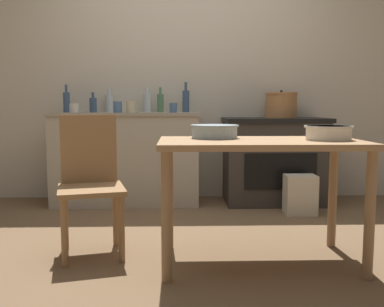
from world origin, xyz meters
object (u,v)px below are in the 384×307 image
at_px(stove, 274,160).
at_px(bottle_mid_left, 110,103).
at_px(mixing_bowl_large, 215,131).
at_px(bottle_left, 160,103).
at_px(cup_end_right, 118,107).
at_px(flour_sack, 300,195).
at_px(stock_pot, 281,105).
at_px(bottle_center_right, 147,103).
at_px(bottle_far_left, 67,102).
at_px(cup_right, 131,107).
at_px(cup_mid_right, 74,108).
at_px(bottle_center, 186,101).
at_px(cup_far_right, 173,108).
at_px(mixing_bowl_small, 328,132).
at_px(work_table, 260,158).
at_px(bottle_center_left, 93,105).
at_px(chair, 90,180).

bearing_deg(stove, bottle_mid_left, 172.14).
height_order(mixing_bowl_large, bottle_left, bottle_left).
bearing_deg(cup_end_right, flour_sack, -11.03).
bearing_deg(stock_pot, bottle_center_right, 175.78).
bearing_deg(bottle_far_left, cup_right, -20.17).
height_order(stove, cup_mid_right, cup_mid_right).
relative_size(stove, bottle_center_right, 4.08).
xyz_separation_m(cup_mid_right, cup_right, (0.53, -0.03, 0.01)).
distance_m(bottle_center, cup_far_right, 0.33).
bearing_deg(mixing_bowl_large, mixing_bowl_small, -13.90).
relative_size(bottle_far_left, bottle_center, 0.90).
distance_m(bottle_left, bottle_center, 0.25).
distance_m(work_table, bottle_center_left, 2.14).
bearing_deg(mixing_bowl_small, stove, 88.28).
bearing_deg(cup_right, bottle_center, 30.37).
bearing_deg(flour_sack, chair, -150.39).
relative_size(work_table, bottle_far_left, 4.48).
distance_m(bottle_far_left, cup_far_right, 1.06).
xyz_separation_m(chair, bottle_center_right, (0.25, 1.57, 0.51)).
height_order(work_table, cup_right, cup_right).
bearing_deg(work_table, mixing_bowl_large, 150.49).
bearing_deg(bottle_center, work_table, -76.85).
distance_m(mixing_bowl_small, cup_far_right, 1.75).
height_order(bottle_far_left, cup_far_right, bottle_far_left).
xyz_separation_m(mixing_bowl_small, bottle_center_left, (-1.70, 1.68, 0.17)).
xyz_separation_m(bottle_left, cup_end_right, (-0.38, -0.31, -0.04)).
relative_size(stock_pot, cup_far_right, 3.54).
relative_size(stove, bottle_left, 4.05).
bearing_deg(chair, cup_mid_right, 93.16).
bearing_deg(bottle_left, stove, -7.49).
xyz_separation_m(bottle_mid_left, bottle_center, (0.76, -0.08, 0.03)).
distance_m(work_table, bottle_far_left, 2.34).
bearing_deg(cup_far_right, cup_right, 179.58).
xyz_separation_m(flour_sack, bottle_center_right, (-1.37, 0.65, 0.80)).
bearing_deg(mixing_bowl_small, cup_end_right, 134.39).
height_order(flour_sack, bottle_left, bottle_left).
xyz_separation_m(work_table, cup_end_right, (-1.04, 1.45, 0.30)).
relative_size(stock_pot, bottle_far_left, 1.20).
bearing_deg(bottle_center, bottle_far_left, -177.04).
height_order(chair, bottle_far_left, bottle_far_left).
relative_size(chair, cup_right, 8.59).
bearing_deg(bottle_center, bottle_center_left, -173.79).
xyz_separation_m(bottle_center_left, cup_right, (0.39, -0.20, -0.02)).
xyz_separation_m(flour_sack, cup_right, (-1.50, 0.32, 0.76)).
relative_size(chair, mixing_bowl_large, 2.95).
relative_size(flour_sack, bottle_far_left, 1.30).
bearing_deg(cup_end_right, bottle_center_right, 53.39).
height_order(chair, mixing_bowl_small, chair).
relative_size(mixing_bowl_large, bottle_center_right, 1.24).
xyz_separation_m(chair, cup_far_right, (0.52, 1.24, 0.46)).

